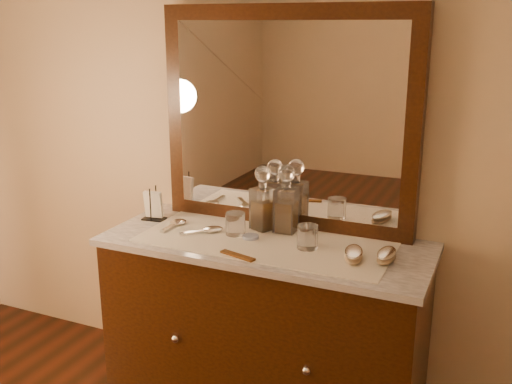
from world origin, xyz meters
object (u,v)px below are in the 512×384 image
pin_dish (251,237)px  brush_far (386,255)px  brush_near (354,254)px  hand_mirror_inner (209,230)px  decanter_right (286,206)px  hand_mirror_outer (176,223)px  mirror_frame (287,119)px  napkin_rack (154,207)px  dresser_cabinet (265,331)px  decanter_left (263,205)px  comb (238,256)px

pin_dish → brush_far: bearing=-0.9°
brush_far → brush_near: bearing=-160.4°
brush_near → hand_mirror_inner: brush_near is taller
decanter_right → hand_mirror_outer: decanter_right is taller
mirror_frame → brush_far: bearing=-25.8°
napkin_rack → brush_far: (1.14, -0.07, -0.04)m
decanter_right → dresser_cabinet: bearing=-106.1°
mirror_frame → hand_mirror_inner: (-0.28, -0.25, -0.49)m
decanter_left → hand_mirror_outer: bearing=-164.1°
brush_far → napkin_rack: bearing=176.7°
comb → brush_far: bearing=35.2°
pin_dish → napkin_rack: size_ratio=0.45×
dresser_cabinet → pin_dish: size_ratio=19.21×
decanter_left → brush_near: size_ratio=1.69×
dresser_cabinet → decanter_right: decanter_right is taller
decanter_left → hand_mirror_outer: 0.43m
napkin_rack → hand_mirror_outer: napkin_rack is taller
pin_dish → brush_far: size_ratio=0.46×
napkin_rack → hand_mirror_outer: bearing=-13.1°
napkin_rack → brush_far: napkin_rack is taller
pin_dish → hand_mirror_inner: 0.21m
decanter_left → hand_mirror_outer: decanter_left is taller
comb → decanter_right: 0.39m
comb → hand_mirror_outer: size_ratio=0.88×
decanter_left → decanter_right: bearing=6.0°
comb → brush_far: 0.60m
decanter_right → brush_far: bearing=-17.7°
comb → brush_far: brush_far is taller
hand_mirror_outer → hand_mirror_inner: hand_mirror_inner is taller
decanter_right → mirror_frame: bearing=112.2°
decanter_left → brush_near: 0.52m
brush_near → brush_far: bearing=19.6°
brush_far → hand_mirror_outer: brush_far is taller
brush_near → napkin_rack: bearing=173.9°
mirror_frame → brush_far: size_ratio=7.54×
mirror_frame → napkin_rack: size_ratio=7.36×
dresser_cabinet → hand_mirror_outer: (-0.46, 0.02, 0.45)m
brush_far → mirror_frame: bearing=154.2°
mirror_frame → dresser_cabinet: bearing=-90.0°
napkin_rack → brush_near: 1.03m
hand_mirror_inner → comb: bearing=-40.9°
dresser_cabinet → comb: 0.50m
comb → napkin_rack: (-0.58, 0.27, 0.06)m
napkin_rack → hand_mirror_inner: napkin_rack is taller
mirror_frame → napkin_rack: mirror_frame is taller
decanter_left → hand_mirror_inner: size_ratio=1.61×
dresser_cabinet → brush_far: (0.53, -0.01, 0.47)m
dresser_cabinet → hand_mirror_inner: 0.53m
brush_far → hand_mirror_inner: size_ratio=0.86×
comb → decanter_right: (0.07, 0.36, 0.12)m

